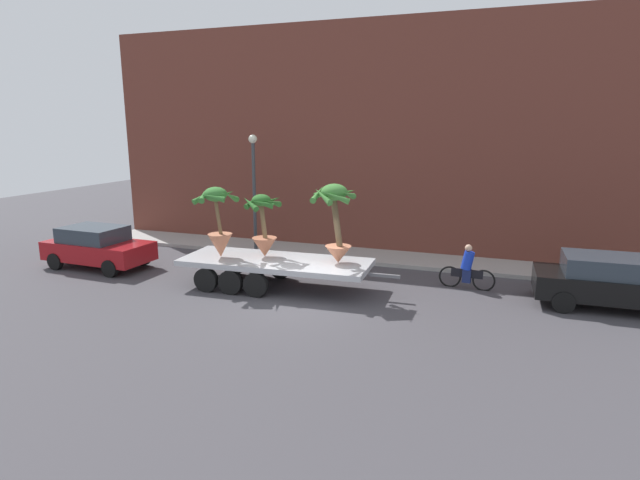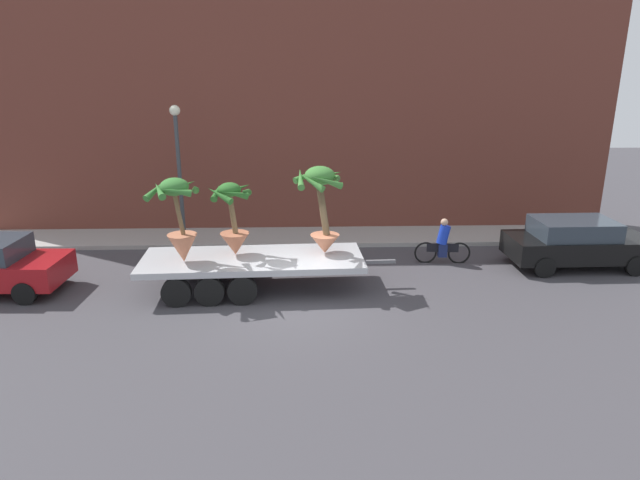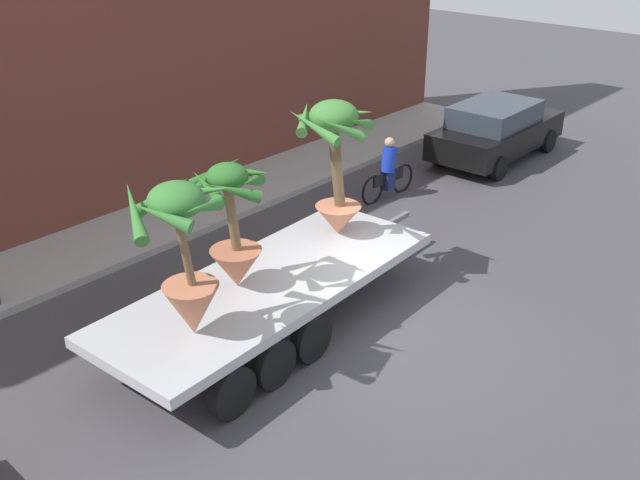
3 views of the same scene
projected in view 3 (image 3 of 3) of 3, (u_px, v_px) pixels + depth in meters
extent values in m
plane|color=#423F44|center=(376.00, 324.00, 12.86)|extent=(60.00, 60.00, 0.00)
cube|color=#A39E99|center=(158.00, 223.00, 16.47)|extent=(24.00, 2.20, 0.15)
cube|color=#B7BABF|center=(271.00, 284.00, 12.31)|extent=(6.41, 2.58, 0.18)
cylinder|color=black|center=(135.00, 339.00, 11.72)|extent=(0.81, 0.26, 0.80)
cylinder|color=black|center=(232.00, 392.00, 10.51)|extent=(0.81, 0.26, 0.80)
cylinder|color=black|center=(178.00, 316.00, 12.33)|extent=(0.81, 0.26, 0.80)
cylinder|color=black|center=(274.00, 363.00, 11.12)|extent=(0.81, 0.26, 0.80)
cylinder|color=black|center=(217.00, 295.00, 12.95)|extent=(0.81, 0.26, 0.80)
cylinder|color=black|center=(311.00, 338.00, 11.74)|extent=(0.81, 0.26, 0.80)
cube|color=slate|center=(394.00, 221.00, 14.94)|extent=(1.00, 0.14, 0.10)
cone|color=#B26647|center=(237.00, 268.00, 11.93)|extent=(0.84, 0.84, 0.65)
cylinder|color=brown|center=(232.00, 214.00, 11.49)|extent=(0.29, 0.15, 1.28)
ellipsoid|color=#2D6B28|center=(227.00, 176.00, 11.18)|extent=(0.64, 0.64, 0.40)
cone|color=#2D6B28|center=(251.00, 173.00, 11.47)|extent=(0.30, 0.91, 0.42)
cone|color=#2D6B28|center=(216.00, 171.00, 11.56)|extent=(0.92, 0.49, 0.49)
cone|color=#2D6B28|center=(208.00, 177.00, 11.30)|extent=(0.72, 0.46, 0.38)
cone|color=#2D6B28|center=(207.00, 187.00, 10.99)|extent=(0.29, 0.78, 0.46)
cone|color=#2D6B28|center=(232.00, 191.00, 10.84)|extent=(0.84, 0.65, 0.48)
cone|color=#2D6B28|center=(252.00, 182.00, 11.12)|extent=(0.79, 0.54, 0.39)
cone|color=#C17251|center=(338.00, 220.00, 13.74)|extent=(0.85, 0.85, 0.56)
cylinder|color=brown|center=(336.00, 162.00, 13.19)|extent=(0.45, 0.20, 1.75)
ellipsoid|color=#428438|center=(334.00, 116.00, 12.76)|extent=(0.86, 0.86, 0.54)
cone|color=#428438|center=(353.00, 113.00, 13.09)|extent=(0.27, 0.99, 0.42)
cone|color=#428438|center=(324.00, 111.00, 13.18)|extent=(0.94, 0.62, 0.43)
cone|color=#428438|center=(304.00, 118.00, 12.82)|extent=(0.95, 0.78, 0.43)
cone|color=#428438|center=(314.00, 126.00, 12.41)|extent=(0.24, 1.10, 0.52)
cone|color=#428438|center=(340.00, 128.00, 12.41)|extent=(0.85, 0.69, 0.55)
cone|color=#428438|center=(360.00, 123.00, 12.63)|extent=(0.98, 0.51, 0.52)
cone|color=#C17251|center=(192.00, 310.00, 10.64)|extent=(0.82, 0.82, 0.80)
cylinder|color=brown|center=(183.00, 244.00, 10.14)|extent=(0.30, 0.12, 1.34)
ellipsoid|color=#387A33|center=(176.00, 200.00, 9.81)|extent=(0.77, 0.77, 0.48)
cone|color=#387A33|center=(203.00, 191.00, 10.25)|extent=(0.38, 1.11, 0.52)
cone|color=#387A33|center=(163.00, 195.00, 10.17)|extent=(0.91, 0.40, 0.52)
cone|color=#387A33|center=(134.00, 211.00, 9.66)|extent=(0.69, 1.07, 0.60)
cone|color=#387A33|center=(162.00, 216.00, 9.48)|extent=(0.54, 0.85, 0.41)
cone|color=#387A33|center=(202.00, 208.00, 9.68)|extent=(0.84, 0.44, 0.37)
torus|color=black|center=(403.00, 178.00, 18.20)|extent=(0.74, 0.11, 0.74)
torus|color=black|center=(373.00, 190.00, 17.51)|extent=(0.74, 0.11, 0.74)
cube|color=black|center=(388.00, 177.00, 17.77)|extent=(1.04, 0.13, 0.28)
cylinder|color=#1938C6|center=(389.00, 159.00, 17.58)|extent=(0.46, 0.37, 0.65)
sphere|color=tan|center=(390.00, 142.00, 17.40)|extent=(0.24, 0.24, 0.24)
cube|color=navy|center=(388.00, 180.00, 17.81)|extent=(0.30, 0.26, 0.44)
cube|color=black|center=(497.00, 135.00, 20.27)|extent=(4.45, 1.93, 0.70)
cube|color=#2D3842|center=(495.00, 114.00, 19.84)|extent=(2.46, 1.71, 0.56)
cylinder|color=black|center=(492.00, 129.00, 21.92)|extent=(0.64, 0.21, 0.64)
cylinder|color=black|center=(548.00, 141.00, 20.89)|extent=(0.64, 0.21, 0.64)
cylinder|color=black|center=(440.00, 153.00, 19.95)|extent=(0.64, 0.21, 0.64)
cylinder|color=black|center=(499.00, 168.00, 18.92)|extent=(0.64, 0.21, 0.64)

